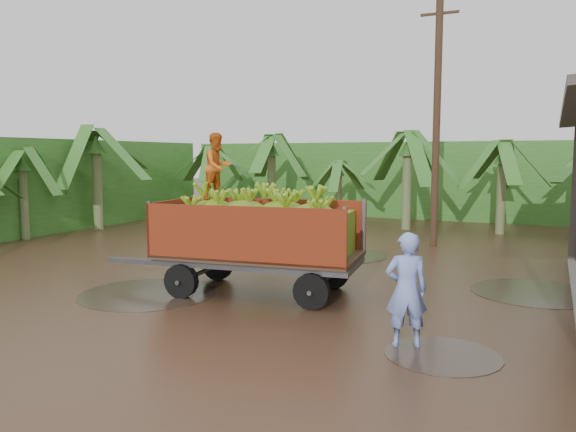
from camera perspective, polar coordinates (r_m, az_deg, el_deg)
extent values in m
plane|color=black|center=(12.68, 3.67, -7.39)|extent=(100.00, 100.00, 0.00)
cube|color=#2D661E|center=(28.25, 11.93, 3.67)|extent=(22.00, 3.00, 3.60)
cube|color=#2D661E|center=(24.16, -24.87, 2.83)|extent=(3.00, 18.00, 3.60)
cube|color=#47474C|center=(13.50, -14.78, -4.49)|extent=(1.70, 0.33, 0.11)
imported|color=#D15D18|center=(12.62, -7.16, 5.02)|extent=(0.76, 0.86, 1.49)
imported|color=#7E96E7|center=(8.94, 11.93, -7.33)|extent=(0.78, 0.66, 1.81)
cylinder|color=#47301E|center=(18.95, 14.86, 9.15)|extent=(0.24, 0.24, 8.04)
cube|color=#47301E|center=(19.44, 15.15, 19.25)|extent=(1.20, 0.08, 0.08)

